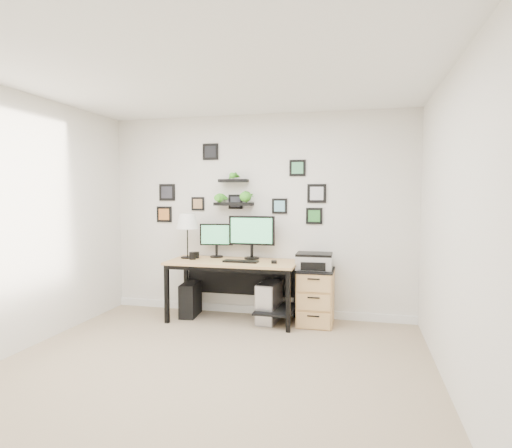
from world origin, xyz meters
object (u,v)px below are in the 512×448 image
(mug, at_px, (192,256))
(printer, at_px, (314,261))
(pc_tower_grey, at_px, (269,302))
(desk, at_px, (236,270))
(table_lamp, at_px, (187,222))
(pc_tower_black, at_px, (190,299))
(file_cabinet, at_px, (316,297))
(monitor_right, at_px, (252,234))
(monitor_left, at_px, (216,238))

(mug, xyz_separation_m, printer, (1.53, 0.12, -0.03))
(pc_tower_grey, relative_size, printer, 1.18)
(desk, distance_m, mug, 0.59)
(table_lamp, bearing_deg, printer, 0.30)
(pc_tower_black, xyz_separation_m, printer, (1.59, 0.03, 0.55))
(file_cabinet, bearing_deg, desk, -176.63)
(monitor_right, relative_size, pc_tower_grey, 1.16)
(mug, bearing_deg, pc_tower_black, 129.81)
(desk, bearing_deg, pc_tower_black, 176.84)
(monitor_right, distance_m, mug, 0.80)
(mug, xyz_separation_m, pc_tower_black, (-0.07, 0.08, -0.58))
(pc_tower_grey, relative_size, file_cabinet, 0.76)
(pc_tower_grey, bearing_deg, printer, 5.21)
(table_lamp, bearing_deg, monitor_right, 7.07)
(pc_tower_black, height_order, printer, printer)
(printer, bearing_deg, monitor_left, 174.18)
(desk, xyz_separation_m, monitor_right, (0.16, 0.16, 0.45))
(mug, relative_size, pc_tower_grey, 0.19)
(printer, bearing_deg, monitor_right, 173.30)
(mug, distance_m, file_cabinet, 1.62)
(desk, relative_size, printer, 3.69)
(desk, xyz_separation_m, table_lamp, (-0.67, 0.06, 0.59))
(desk, distance_m, monitor_right, 0.51)
(table_lamp, distance_m, pc_tower_grey, 1.46)
(printer, bearing_deg, desk, -175.96)
(monitor_left, height_order, pc_tower_grey, monitor_left)
(monitor_right, bearing_deg, desk, -134.16)
(desk, height_order, file_cabinet, desk)
(table_lamp, relative_size, mug, 6.02)
(mug, relative_size, pc_tower_black, 0.22)
(monitor_left, distance_m, mug, 0.40)
(desk, height_order, printer, printer)
(table_lamp, distance_m, pc_tower_black, 1.00)
(printer, bearing_deg, mug, -175.68)
(printer, bearing_deg, pc_tower_black, -178.81)
(pc_tower_black, relative_size, printer, 0.99)
(monitor_right, relative_size, pc_tower_black, 1.38)
(table_lamp, xyz_separation_m, pc_tower_grey, (1.09, -0.04, -0.97))
(table_lamp, height_order, pc_tower_black, table_lamp)
(table_lamp, xyz_separation_m, printer, (1.64, 0.01, -0.45))
(mug, bearing_deg, table_lamp, 136.07)
(pc_tower_black, distance_m, printer, 1.69)
(pc_tower_black, bearing_deg, monitor_right, 3.50)
(pc_tower_black, bearing_deg, file_cabinet, -4.86)
(table_lamp, xyz_separation_m, pc_tower_black, (0.04, -0.02, -1.00))
(monitor_right, distance_m, pc_tower_grey, 0.88)
(table_lamp, distance_m, mug, 0.44)
(pc_tower_grey, xyz_separation_m, file_cabinet, (0.57, 0.04, 0.09))
(monitor_left, bearing_deg, pc_tower_grey, -13.67)
(file_cabinet, distance_m, printer, 0.43)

